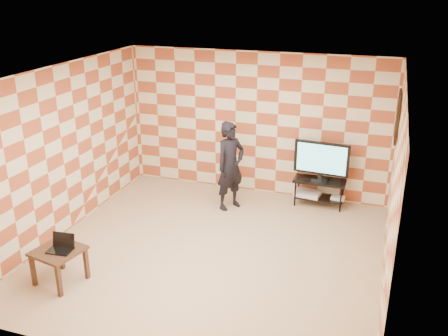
{
  "coord_description": "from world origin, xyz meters",
  "views": [
    {
      "loc": [
        2.31,
        -6.27,
        3.91
      ],
      "look_at": [
        0.0,
        0.6,
        1.15
      ],
      "focal_mm": 40.0,
      "sensor_mm": 36.0,
      "label": 1
    }
  ],
  "objects": [
    {
      "name": "floor",
      "position": [
        0.0,
        0.0,
        0.0
      ],
      "size": [
        5.0,
        5.0,
        0.0
      ],
      "primitive_type": "plane",
      "color": "tan",
      "rests_on": "ground"
    },
    {
      "name": "wall_back",
      "position": [
        0.0,
        2.5,
        1.35
      ],
      "size": [
        5.0,
        0.02,
        2.7
      ],
      "primitive_type": "cube",
      "color": "beige",
      "rests_on": "ground"
    },
    {
      "name": "wall_front",
      "position": [
        0.0,
        -2.5,
        1.35
      ],
      "size": [
        5.0,
        0.02,
        2.7
      ],
      "primitive_type": "cube",
      "color": "beige",
      "rests_on": "ground"
    },
    {
      "name": "wall_left",
      "position": [
        -2.5,
        0.0,
        1.35
      ],
      "size": [
        0.02,
        5.0,
        2.7
      ],
      "primitive_type": "cube",
      "color": "beige",
      "rests_on": "ground"
    },
    {
      "name": "wall_right",
      "position": [
        2.5,
        0.0,
        1.35
      ],
      "size": [
        0.02,
        5.0,
        2.7
      ],
      "primitive_type": "cube",
      "color": "beige",
      "rests_on": "ground"
    },
    {
      "name": "ceiling",
      "position": [
        0.0,
        0.0,
        2.7
      ],
      "size": [
        5.0,
        5.0,
        0.02
      ],
      "primitive_type": "cube",
      "color": "white",
      "rests_on": "wall_back"
    },
    {
      "name": "wall_art",
      "position": [
        2.47,
        1.55,
        1.95
      ],
      "size": [
        0.04,
        0.72,
        0.72
      ],
      "color": "black",
      "rests_on": "wall_right"
    },
    {
      "name": "tv_stand",
      "position": [
        1.3,
        2.2,
        0.36
      ],
      "size": [
        0.93,
        0.42,
        0.5
      ],
      "color": "black",
      "rests_on": "floor"
    },
    {
      "name": "tv",
      "position": [
        1.3,
        2.2,
        0.9
      ],
      "size": [
        0.99,
        0.21,
        0.71
      ],
      "color": "black",
      "rests_on": "tv_stand"
    },
    {
      "name": "dvd_player",
      "position": [
        1.09,
        2.18,
        0.21
      ],
      "size": [
        0.49,
        0.38,
        0.08
      ],
      "primitive_type": "cube",
      "rotation": [
        0.0,
        0.0,
        -0.11
      ],
      "color": "silver",
      "rests_on": "tv_stand"
    },
    {
      "name": "game_console",
      "position": [
        1.64,
        2.18,
        0.2
      ],
      "size": [
        0.25,
        0.19,
        0.05
      ],
      "primitive_type": "cube",
      "rotation": [
        0.0,
        0.0,
        -0.09
      ],
      "color": "silver",
      "rests_on": "tv_stand"
    },
    {
      "name": "side_table",
      "position": [
        -1.68,
        -1.42,
        0.41
      ],
      "size": [
        0.69,
        0.69,
        0.5
      ],
      "color": "#351D0F",
      "rests_on": "floor"
    },
    {
      "name": "laptop",
      "position": [
        -1.63,
        -1.4,
        0.55
      ],
      "size": [
        0.34,
        0.28,
        0.21
      ],
      "color": "black",
      "rests_on": "side_table"
    },
    {
      "name": "person",
      "position": [
        -0.22,
        1.6,
        0.8
      ],
      "size": [
        0.64,
        0.7,
        1.61
      ],
      "primitive_type": "imported",
      "rotation": [
        0.0,
        0.0,
        1.0
      ],
      "color": "black",
      "rests_on": "floor"
    }
  ]
}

